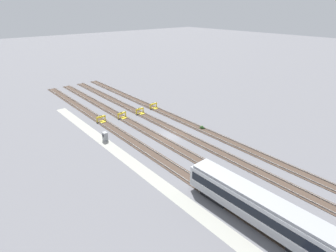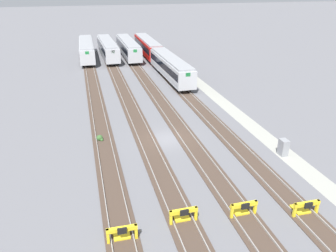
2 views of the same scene
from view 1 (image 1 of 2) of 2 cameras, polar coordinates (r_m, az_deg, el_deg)
name	(u,v)px [view 1 (image 1 of 2)]	position (r m, az deg, el deg)	size (l,w,h in m)	color
ground_plane	(170,136)	(48.17, 0.47, -2.18)	(400.00, 400.00, 0.00)	slate
service_walkway	(121,155)	(42.95, -10.13, -6.17)	(54.00, 2.00, 0.01)	#9E9E93
rail_track_nearest	(141,147)	(44.68, -5.86, -4.54)	(90.00, 2.23, 0.21)	#47382D
rail_track_near_inner	(161,139)	(46.92, -1.53, -2.90)	(90.00, 2.24, 0.21)	#47382D
rail_track_middle	(179,132)	(49.44, 2.37, -1.40)	(90.00, 2.24, 0.21)	#47382D
rail_track_far_inner	(195,126)	(52.20, 5.87, -0.05)	(90.00, 2.23, 0.21)	#47382D
subway_car_front_row_left_inner	(259,208)	(30.96, 19.24, -16.50)	(18.03, 3.06, 3.70)	#B7BABF
bumper_stop_nearest_track	(102,119)	(55.62, -14.24, 1.41)	(1.36, 2.01, 1.22)	yellow
bumper_stop_near_inner_track	(123,116)	(56.59, -9.87, 2.23)	(1.34, 2.00, 1.22)	yellow
bumper_stop_middle_track	(140,111)	(58.35, -6.03, 3.17)	(1.34, 2.00, 1.22)	yellow
bumper_stop_far_inner_track	(154,106)	(61.21, -3.07, 4.31)	(1.35, 2.00, 1.22)	yellow
electrical_cabinet	(105,136)	(47.55, -13.55, -2.21)	(0.90, 0.73, 1.60)	gray
weed_clump	(202,127)	(51.37, 7.42, -0.31)	(0.92, 0.70, 0.64)	#38602D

